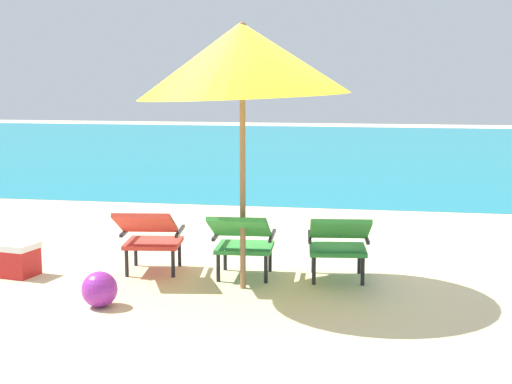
% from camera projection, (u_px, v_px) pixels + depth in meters
% --- Properties ---
extents(ground_plane, '(40.00, 40.00, 0.00)m').
position_uv_depth(ground_plane, '(300.00, 205.00, 10.98)').
color(ground_plane, beige).
extents(ocean_band, '(40.00, 18.00, 0.01)m').
position_uv_depth(ocean_band, '(341.00, 149.00, 19.54)').
color(ocean_band, teal).
rests_on(ocean_band, ground_plane).
extents(lounge_chair_left, '(0.65, 0.94, 0.68)m').
position_uv_depth(lounge_chair_left, '(150.00, 234.00, 7.02)').
color(lounge_chair_left, red).
rests_on(lounge_chair_left, ground_plane).
extents(lounge_chair_center, '(0.59, 0.91, 0.68)m').
position_uv_depth(lounge_chair_center, '(242.00, 238.00, 6.84)').
color(lounge_chair_center, '#338E3D').
rests_on(lounge_chair_center, ground_plane).
extents(lounge_chair_right, '(0.63, 0.93, 0.68)m').
position_uv_depth(lounge_chair_right, '(339.00, 241.00, 6.75)').
color(lounge_chair_right, '#338E3D').
rests_on(lounge_chair_right, ground_plane).
extents(beach_umbrella_center, '(2.25, 2.23, 2.36)m').
position_uv_depth(beach_umbrella_center, '(242.00, 60.00, 6.37)').
color(beach_umbrella_center, olive).
rests_on(beach_umbrella_center, ground_plane).
extents(beach_ball, '(0.30, 0.30, 0.30)m').
position_uv_depth(beach_ball, '(100.00, 289.00, 6.11)').
color(beach_ball, purple).
rests_on(beach_ball, ground_plane).
extents(cooler_box, '(0.52, 0.40, 0.32)m').
position_uv_depth(cooler_box, '(12.00, 258.00, 7.09)').
color(cooler_box, red).
rests_on(cooler_box, ground_plane).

